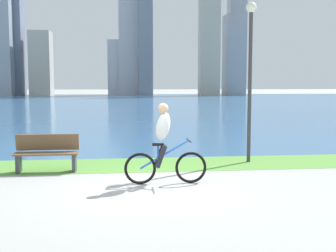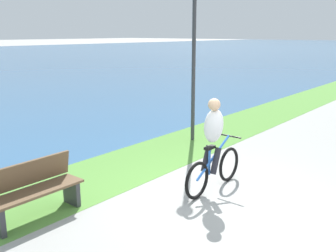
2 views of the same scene
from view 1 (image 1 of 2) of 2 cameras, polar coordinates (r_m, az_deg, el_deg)
ground_plane at (r=8.67m, az=-2.98°, el=-8.45°), size 300.00×300.00×0.00m
grass_strip_bayside at (r=11.23m, az=-3.78°, el=-5.17°), size 120.00×2.00×0.01m
bay_water_surface at (r=49.07m, az=-5.82°, el=3.18°), size 300.00×74.01×0.00m
cyclist_lead at (r=8.98m, az=-0.55°, el=-2.46°), size 1.75×0.52×1.71m
bench_near_path at (r=10.68m, az=-15.86°, el=-3.50°), size 1.50×0.47×0.90m
lamppost_tall at (r=11.65m, az=10.92°, el=8.68°), size 0.28×0.28×4.24m
city_skyline_far_shore at (r=79.09m, az=-7.29°, el=12.18°), size 45.87×9.55×26.88m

